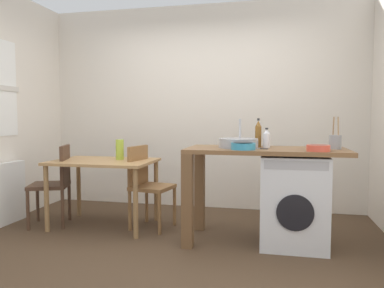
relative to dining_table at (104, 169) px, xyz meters
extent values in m
plane|color=#4C3826|center=(0.89, -0.59, -0.64)|extent=(5.46, 5.46, 0.00)
cube|color=silver|center=(0.89, 1.16, 0.71)|extent=(4.60, 0.10, 2.70)
cube|color=tan|center=(0.00, 0.00, 0.08)|extent=(1.10, 0.76, 0.03)
cylinder|color=#977045|center=(-0.50, -0.33, -0.29)|extent=(0.05, 0.05, 0.71)
cylinder|color=#977045|center=(0.50, -0.33, -0.29)|extent=(0.05, 0.05, 0.71)
cylinder|color=#977045|center=(-0.50, 0.33, -0.29)|extent=(0.05, 0.05, 0.71)
cylinder|color=#977045|center=(0.50, 0.33, -0.29)|extent=(0.05, 0.05, 0.71)
cube|color=#4C3323|center=(-0.62, -0.10, -0.19)|extent=(0.51, 0.51, 0.04)
cube|color=#4C3323|center=(-0.45, -0.04, 0.03)|extent=(0.16, 0.37, 0.45)
cylinder|color=#4C3323|center=(-0.73, -0.33, -0.42)|extent=(0.04, 0.04, 0.45)
cylinder|color=#4C3323|center=(-0.85, 0.01, -0.42)|extent=(0.04, 0.04, 0.45)
cylinder|color=#4C3323|center=(-0.39, -0.21, -0.42)|extent=(0.04, 0.04, 0.45)
cylinder|color=#4C3323|center=(-0.51, 0.13, -0.42)|extent=(0.04, 0.04, 0.45)
cube|color=olive|center=(0.55, 0.05, -0.19)|extent=(0.47, 0.47, 0.04)
cube|color=olive|center=(0.37, 0.08, 0.03)|extent=(0.10, 0.38, 0.45)
cylinder|color=olive|center=(0.76, 0.19, -0.42)|extent=(0.04, 0.04, 0.45)
cylinder|color=olive|center=(0.69, -0.16, -0.42)|extent=(0.04, 0.04, 0.45)
cylinder|color=olive|center=(0.41, 0.26, -0.42)|extent=(0.04, 0.04, 0.45)
cylinder|color=olive|center=(0.34, -0.09, -0.42)|extent=(0.04, 0.04, 0.45)
cube|color=brown|center=(1.77, -0.18, 0.26)|extent=(1.50, 0.68, 0.04)
cube|color=brown|center=(1.07, -0.47, -0.20)|extent=(0.10, 0.10, 0.88)
cube|color=brown|center=(1.07, 0.11, -0.20)|extent=(0.10, 0.10, 0.88)
cube|color=silver|center=(2.03, -0.18, -0.21)|extent=(0.60, 0.60, 0.86)
cylinder|color=black|center=(2.03, -0.49, -0.26)|extent=(0.32, 0.02, 0.32)
cube|color=#B2B2B7|center=(2.03, -0.48, 0.16)|extent=(0.54, 0.01, 0.08)
cylinder|color=#9EA0A5|center=(1.50, -0.18, 0.32)|extent=(0.38, 0.38, 0.09)
cylinder|color=#B2B2B7|center=(1.50, 0.00, 0.42)|extent=(0.02, 0.02, 0.28)
cylinder|color=brown|center=(1.69, -0.02, 0.38)|extent=(0.06, 0.06, 0.20)
cone|color=brown|center=(1.69, -0.02, 0.51)|extent=(0.06, 0.06, 0.06)
cylinder|color=#262626|center=(1.69, -0.02, 0.55)|extent=(0.02, 0.02, 0.02)
cylinder|color=silver|center=(1.77, -0.09, 0.35)|extent=(0.07, 0.07, 0.14)
cone|color=silver|center=(1.77, -0.09, 0.43)|extent=(0.06, 0.06, 0.04)
cylinder|color=#262626|center=(1.77, -0.09, 0.46)|extent=(0.03, 0.03, 0.02)
cylinder|color=teal|center=(1.57, -0.38, 0.31)|extent=(0.22, 0.22, 0.06)
cylinder|color=#1E546B|center=(1.57, -0.38, 0.32)|extent=(0.18, 0.18, 0.03)
cylinder|color=gray|center=(2.40, -0.13, 0.34)|extent=(0.11, 0.11, 0.13)
cylinder|color=#99724C|center=(2.38, -0.12, 0.49)|extent=(0.01, 0.04, 0.18)
cylinder|color=#99724C|center=(2.42, -0.15, 0.49)|extent=(0.01, 0.05, 0.18)
cylinder|color=#D84C38|center=(2.22, -0.40, 0.30)|extent=(0.20, 0.20, 0.05)
cylinder|color=maroon|center=(2.22, -0.40, 0.32)|extent=(0.16, 0.16, 0.03)
cylinder|color=#A8C63D|center=(0.15, 0.10, 0.21)|extent=(0.09, 0.09, 0.23)
cube|color=#B2B2B7|center=(1.72, -0.28, 0.28)|extent=(0.15, 0.06, 0.01)
cube|color=#262628|center=(1.72, -0.28, 0.28)|extent=(0.15, 0.06, 0.01)
camera|label=1|loc=(1.83, -3.75, 0.57)|focal=34.50mm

